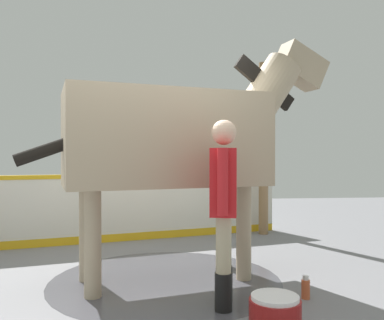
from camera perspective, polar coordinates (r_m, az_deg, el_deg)
ground_plane at (r=4.22m, az=-6.79°, el=-17.70°), size 16.00×16.00×0.02m
wet_patch at (r=4.46m, az=-3.73°, el=-16.50°), size 2.43×2.43×0.00m
barrier_wall at (r=6.37m, az=-9.16°, el=-6.94°), size 1.39×4.98×1.04m
roof_post_near at (r=6.87m, az=10.05°, el=1.61°), size 0.16×0.16×2.87m
horse at (r=4.31m, az=-2.07°, el=3.14°), size 1.46×3.41×2.66m
handler at (r=3.55m, az=4.52°, el=-5.58°), size 0.65×0.31×1.63m
wash_bucket at (r=3.22m, az=11.62°, el=-20.73°), size 0.38×0.38×0.30m
bottle_spray at (r=4.03m, az=15.73°, el=-16.99°), size 0.08×0.08×0.21m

